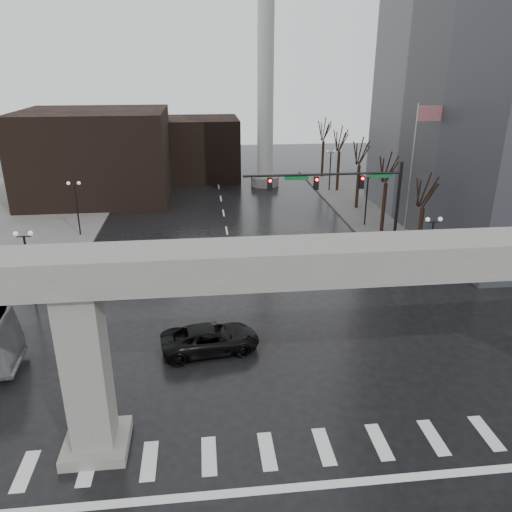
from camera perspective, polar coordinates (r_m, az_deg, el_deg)
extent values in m
plane|color=black|center=(22.88, 0.93, -19.71)|extent=(160.00, 160.00, 0.00)
cube|color=slate|center=(61.99, 21.05, 5.96)|extent=(28.00, 36.00, 0.15)
cube|color=gray|center=(18.63, 1.07, -0.82)|extent=(48.00, 2.20, 1.40)
cube|color=gray|center=(21.08, -18.74, -12.61)|extent=(1.60, 1.60, 7.30)
cube|color=gray|center=(23.09, -17.69, -19.66)|extent=(2.60, 2.60, 0.50)
cube|color=black|center=(61.08, -17.74, 10.91)|extent=(16.00, 14.00, 10.00)
cube|color=black|center=(69.98, -6.27, 12.16)|extent=(10.00, 10.00, 8.00)
cylinder|color=silver|center=(63.64, 1.11, 21.32)|extent=(2.00, 2.00, 30.00)
cylinder|color=gray|center=(65.26, 1.02, 8.58)|extent=(3.60, 3.60, 1.20)
cylinder|color=black|center=(40.47, 15.77, 4.73)|extent=(0.24, 0.24, 8.00)
cylinder|color=black|center=(37.85, 7.69, 9.23)|extent=(12.00, 0.18, 0.18)
cube|color=black|center=(38.82, 11.99, 8.27)|extent=(0.35, 0.30, 1.00)
cube|color=black|center=(37.87, 6.90, 8.26)|extent=(0.35, 0.30, 1.00)
cube|color=black|center=(37.24, 1.59, 8.18)|extent=(0.35, 0.30, 1.00)
sphere|color=#FF0C05|center=(38.59, 12.10, 8.65)|extent=(0.20, 0.20, 0.20)
cube|color=#0D5D26|center=(39.22, 14.15, 8.90)|extent=(1.80, 0.05, 0.35)
cube|color=#0D5D26|center=(37.46, 4.67, 8.91)|extent=(1.80, 0.05, 0.35)
cylinder|color=silver|center=(43.69, 17.21, 8.48)|extent=(0.12, 0.12, 12.00)
cube|color=red|center=(43.33, 19.24, 15.15)|extent=(2.00, 0.03, 1.20)
cylinder|color=black|center=(37.09, 19.19, 0.21)|extent=(0.14, 0.14, 4.80)
cube|color=black|center=(36.36, 19.64, 3.67)|extent=(0.90, 0.06, 0.06)
sphere|color=silver|center=(36.11, 19.03, 3.96)|extent=(0.32, 0.32, 0.32)
sphere|color=silver|center=(36.50, 20.31, 3.97)|extent=(0.32, 0.32, 0.32)
cylinder|color=black|center=(49.42, 12.48, 6.04)|extent=(0.14, 0.14, 4.80)
cube|color=black|center=(48.88, 12.70, 8.70)|extent=(0.90, 0.06, 0.06)
sphere|color=silver|center=(48.69, 12.21, 8.93)|extent=(0.32, 0.32, 0.32)
sphere|color=silver|center=(48.98, 13.23, 8.92)|extent=(0.32, 0.32, 0.32)
cylinder|color=black|center=(62.46, 8.45, 9.46)|extent=(0.14, 0.14, 4.80)
cube|color=black|center=(62.03, 8.57, 11.58)|extent=(0.90, 0.06, 0.06)
sphere|color=silver|center=(61.88, 8.17, 11.77)|extent=(0.32, 0.32, 0.32)
sphere|color=silver|center=(62.11, 8.99, 11.76)|extent=(0.32, 0.32, 0.32)
cylinder|color=black|center=(35.39, -24.44, -1.56)|extent=(0.14, 0.14, 4.80)
cube|color=black|center=(34.62, -25.02, 2.02)|extent=(0.90, 0.06, 0.06)
sphere|color=silver|center=(34.71, -25.78, 2.29)|extent=(0.32, 0.32, 0.32)
sphere|color=silver|center=(34.42, -24.37, 2.38)|extent=(0.32, 0.32, 0.32)
cylinder|color=black|center=(48.16, -19.74, 4.88)|extent=(0.14, 0.14, 4.80)
cube|color=black|center=(47.60, -20.09, 7.59)|extent=(0.90, 0.06, 0.06)
sphere|color=silver|center=(47.66, -20.65, 7.78)|extent=(0.32, 0.32, 0.32)
sphere|color=silver|center=(47.45, -19.59, 7.86)|extent=(0.32, 0.32, 0.32)
cylinder|color=black|center=(61.47, -17.01, 8.57)|extent=(0.14, 0.14, 4.80)
cube|color=black|center=(61.03, -17.24, 10.72)|extent=(0.90, 0.06, 0.06)
sphere|color=silver|center=(61.08, -17.69, 10.87)|extent=(0.32, 0.32, 0.32)
sphere|color=silver|center=(60.91, -16.84, 10.94)|extent=(0.32, 0.32, 0.32)
cylinder|color=black|center=(40.94, 18.14, 2.11)|extent=(0.34, 0.34, 4.55)
cylinder|color=black|center=(39.94, 18.75, 7.18)|extent=(0.12, 1.52, 2.98)
cylinder|color=black|center=(40.42, 19.22, 6.94)|extent=(0.83, 1.14, 2.51)
cylinder|color=black|center=(47.97, 14.36, 5.32)|extent=(0.34, 0.34, 4.66)
cylinder|color=black|center=(47.10, 14.78, 9.79)|extent=(0.12, 1.55, 3.05)
cylinder|color=black|center=(47.55, 15.22, 9.56)|extent=(0.85, 1.16, 2.57)
cylinder|color=black|center=(55.25, 11.53, 7.69)|extent=(0.34, 0.34, 4.76)
cylinder|color=black|center=(54.49, 11.84, 11.68)|extent=(0.12, 1.59, 3.11)
cylinder|color=black|center=(54.92, 12.24, 11.47)|extent=(0.86, 1.18, 2.62)
cylinder|color=black|center=(62.72, 9.35, 9.49)|extent=(0.34, 0.34, 4.87)
cylinder|color=black|center=(62.04, 9.57, 13.10)|extent=(0.12, 1.62, 3.18)
cylinder|color=black|center=(62.45, 9.95, 12.90)|extent=(0.88, 1.20, 2.68)
cylinder|color=black|center=(70.30, 7.62, 10.89)|extent=(0.34, 0.34, 4.97)
cylinder|color=black|center=(69.68, 7.78, 14.19)|extent=(0.12, 1.65, 3.25)
cylinder|color=black|center=(70.08, 8.13, 14.00)|extent=(0.89, 1.23, 2.74)
imported|color=black|center=(28.00, -5.24, -9.40)|extent=(5.70, 3.23, 1.50)
imported|color=black|center=(41.04, -10.83, 0.58)|extent=(2.55, 4.59, 1.48)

